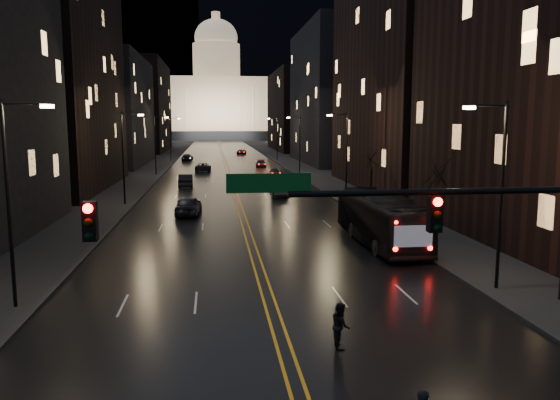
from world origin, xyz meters
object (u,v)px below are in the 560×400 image
object	(u,v)px
oncoming_car_b	(186,181)
receding_car_a	(279,189)
bus	(380,219)
pedestrian_b	(341,325)
traffic_signal	(517,230)
oncoming_car_a	(188,205)

from	to	relation	value
oncoming_car_b	receding_car_a	size ratio (longest dim) A/B	0.97
bus	oncoming_car_b	size ratio (longest dim) A/B	2.41
oncoming_car_b	pedestrian_b	size ratio (longest dim) A/B	2.98
bus	oncoming_car_b	world-z (taller)	bus
bus	receding_car_a	distance (m)	23.79
pedestrian_b	receding_car_a	bearing A→B (deg)	-1.51
traffic_signal	pedestrian_b	size ratio (longest dim) A/B	10.40
bus	oncoming_car_b	bearing A→B (deg)	111.87
oncoming_car_b	bus	bearing A→B (deg)	111.05
oncoming_car_b	pedestrian_b	xyz separation A→B (m)	(7.86, -50.11, 0.01)
oncoming_car_b	traffic_signal	bearing A→B (deg)	100.36
bus	traffic_signal	bearing A→B (deg)	-98.19
traffic_signal	bus	world-z (taller)	traffic_signal
receding_car_a	pedestrian_b	bearing A→B (deg)	-91.26
oncoming_car_a	receding_car_a	world-z (taller)	oncoming_car_a
traffic_signal	bus	bearing A→B (deg)	82.79
oncoming_car_b	pedestrian_b	distance (m)	50.72
oncoming_car_a	pedestrian_b	xyz separation A→B (m)	(6.64, -29.25, -0.02)
oncoming_car_a	receding_car_a	xyz separation A→B (m)	(9.22, 10.29, -0.02)
traffic_signal	oncoming_car_b	bearing A→B (deg)	102.16
oncoming_car_a	oncoming_car_b	world-z (taller)	oncoming_car_a
receding_car_a	traffic_signal	bearing A→B (deg)	-85.83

